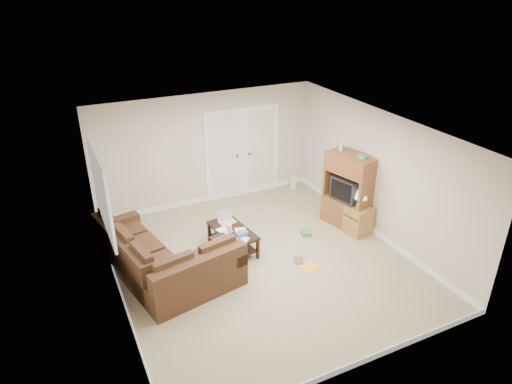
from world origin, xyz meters
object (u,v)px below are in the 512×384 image
coffee_table (232,238)px  tv_armoire (349,190)px  side_cabinet (359,218)px  sectional_sofa (161,263)px

coffee_table → tv_armoire: (2.51, -0.13, 0.54)m
side_cabinet → sectional_sofa: bearing=168.3°
sectional_sofa → coffee_table: 1.48m
sectional_sofa → side_cabinet: bearing=-14.7°
coffee_table → side_cabinet: 2.57m
coffee_table → side_cabinet: (2.51, -0.52, 0.09)m
tv_armoire → side_cabinet: tv_armoire is taller
side_cabinet → coffee_table: bearing=159.6°
sectional_sofa → tv_armoire: 3.98m
coffee_table → side_cabinet: side_cabinet is taller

